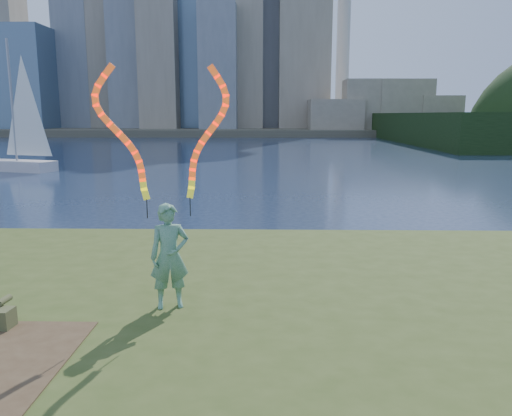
{
  "coord_description": "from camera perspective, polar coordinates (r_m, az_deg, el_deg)",
  "views": [
    {
      "loc": [
        1.84,
        -8.47,
        3.79
      ],
      "look_at": [
        1.64,
        1.0,
        2.01
      ],
      "focal_mm": 35.0,
      "sensor_mm": 36.0,
      "label": 1
    }
  ],
  "objects": [
    {
      "name": "ground",
      "position": [
        9.46,
        -10.41,
        -13.15
      ],
      "size": [
        320.0,
        320.0,
        0.0
      ],
      "primitive_type": "plane",
      "color": "#1A2741",
      "rests_on": "ground"
    },
    {
      "name": "grassy_knoll",
      "position": [
        7.31,
        -14.26,
        -17.86
      ],
      "size": [
        20.0,
        18.0,
        0.8
      ],
      "color": "#3B4C1B",
      "rests_on": "ground"
    },
    {
      "name": "far_shore",
      "position": [
        103.54,
        0.18,
        8.87
      ],
      "size": [
        320.0,
        40.0,
        1.2
      ],
      "primitive_type": "cube",
      "color": "brown",
      "rests_on": "ground"
    },
    {
      "name": "woman_with_ribbons",
      "position": [
        7.77,
        -9.96,
        -1.26
      ],
      "size": [
        1.99,
        0.67,
        4.03
      ],
      "rotation": [
        0.0,
        0.0,
        0.27
      ],
      "color": "#106639",
      "rests_on": "grassy_knoll"
    },
    {
      "name": "sailboat",
      "position": [
        37.49,
        -25.42,
        6.12
      ],
      "size": [
        5.74,
        3.41,
        8.74
      ],
      "rotation": [
        0.0,
        0.0,
        -0.33
      ],
      "color": "silver",
      "rests_on": "ground"
    }
  ]
}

